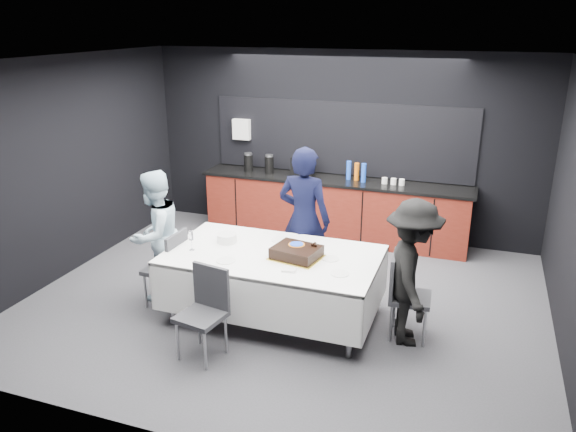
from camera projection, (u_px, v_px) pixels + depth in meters
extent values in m
plane|color=#444449|center=(285.00, 301.00, 6.76)|extent=(6.00, 6.00, 0.00)
cube|color=white|center=(285.00, 60.00, 5.83)|extent=(6.00, 5.00, 0.04)
cube|color=black|center=(340.00, 145.00, 8.52)|extent=(6.00, 0.04, 2.80)
cube|color=black|center=(169.00, 283.00, 4.07)|extent=(6.00, 0.04, 2.80)
cube|color=black|center=(67.00, 167.00, 7.24)|extent=(0.04, 5.00, 2.80)
cube|color=#5B170E|center=(334.00, 210.00, 8.57)|extent=(4.00, 0.60, 0.90)
cube|color=black|center=(335.00, 180.00, 8.41)|extent=(4.10, 0.64, 0.04)
cube|color=black|center=(340.00, 139.00, 8.47)|extent=(4.00, 0.03, 1.10)
cube|color=white|center=(242.00, 129.00, 8.91)|extent=(0.28, 0.12, 0.32)
cylinder|color=black|center=(248.00, 163.00, 8.80)|extent=(0.14, 0.14, 0.26)
cylinder|color=black|center=(269.00, 165.00, 8.69)|extent=(0.14, 0.14, 0.26)
cube|color=black|center=(303.00, 167.00, 8.51)|extent=(0.32, 0.24, 0.30)
cylinder|color=blue|center=(349.00, 170.00, 8.34)|extent=(0.07, 0.07, 0.28)
cylinder|color=orange|center=(357.00, 172.00, 8.31)|extent=(0.07, 0.07, 0.26)
cylinder|color=blue|center=(364.00, 173.00, 8.20)|extent=(0.07, 0.07, 0.28)
cylinder|color=white|center=(385.00, 181.00, 8.16)|extent=(0.08, 0.08, 0.09)
cylinder|color=white|center=(393.00, 181.00, 8.11)|extent=(0.08, 0.08, 0.09)
cylinder|color=white|center=(402.00, 182.00, 8.08)|extent=(0.08, 0.08, 0.09)
cylinder|color=#99999E|center=(248.00, 154.00, 8.75)|extent=(0.12, 0.12, 0.03)
cylinder|color=#99999E|center=(269.00, 156.00, 8.64)|extent=(0.12, 0.12, 0.03)
cylinder|color=#99999E|center=(172.00, 292.00, 6.15)|extent=(0.06, 0.06, 0.75)
cylinder|color=#99999E|center=(213.00, 258.00, 7.04)|extent=(0.06, 0.06, 0.75)
cylinder|color=#99999E|center=(350.00, 324.00, 5.52)|extent=(0.06, 0.06, 0.75)
cylinder|color=#99999E|center=(370.00, 281.00, 6.41)|extent=(0.06, 0.06, 0.75)
cube|color=white|center=(273.00, 255.00, 6.15)|extent=(2.32, 1.32, 0.04)
cube|color=white|center=(250.00, 303.00, 5.66)|extent=(2.32, 0.02, 0.55)
cube|color=white|center=(292.00, 255.00, 6.82)|extent=(2.32, 0.02, 0.55)
cube|color=white|center=(182.00, 263.00, 6.60)|extent=(0.02, 1.32, 0.55)
cube|color=white|center=(375.00, 293.00, 5.88)|extent=(0.02, 1.32, 0.55)
cube|color=yellow|center=(296.00, 257.00, 6.03)|extent=(0.58, 0.50, 0.01)
cube|color=black|center=(296.00, 252.00, 6.01)|extent=(0.54, 0.46, 0.10)
cube|color=black|center=(297.00, 247.00, 5.99)|extent=(0.54, 0.46, 0.01)
cylinder|color=orange|center=(297.00, 244.00, 6.05)|extent=(0.18, 0.18, 0.00)
cylinder|color=blue|center=(297.00, 244.00, 6.05)|extent=(0.15, 0.15, 0.01)
sphere|color=black|center=(316.00, 243.00, 6.04)|extent=(0.04, 0.04, 0.04)
sphere|color=black|center=(317.00, 245.00, 5.99)|extent=(0.04, 0.04, 0.04)
sphere|color=black|center=(313.00, 245.00, 6.01)|extent=(0.04, 0.04, 0.04)
cylinder|color=white|center=(227.00, 238.00, 6.45)|extent=(0.23, 0.23, 0.10)
cylinder|color=white|center=(226.00, 261.00, 5.96)|extent=(0.20, 0.20, 0.01)
cylinder|color=white|center=(331.00, 259.00, 6.00)|extent=(0.18, 0.18, 0.01)
cylinder|color=white|center=(340.00, 274.00, 5.66)|extent=(0.19, 0.19, 0.01)
cylinder|color=white|center=(280.00, 240.00, 6.51)|extent=(0.22, 0.22, 0.01)
cube|color=white|center=(289.00, 270.00, 5.72)|extent=(0.15, 0.11, 0.02)
cylinder|color=white|center=(192.00, 250.00, 6.24)|extent=(0.06, 0.06, 0.00)
cylinder|color=white|center=(192.00, 245.00, 6.22)|extent=(0.01, 0.01, 0.12)
cylinder|color=white|center=(191.00, 235.00, 6.18)|extent=(0.05, 0.05, 0.10)
cube|color=#2E2E33|center=(165.00, 269.00, 6.54)|extent=(0.44, 0.44, 0.05)
cube|color=#2E2E33|center=(177.00, 252.00, 6.39)|extent=(0.06, 0.42, 0.45)
cylinder|color=#99999E|center=(162.00, 279.00, 6.83)|extent=(0.03, 0.03, 0.44)
cylinder|color=#99999E|center=(146.00, 291.00, 6.53)|extent=(0.03, 0.03, 0.44)
cylinder|color=#99999E|center=(186.00, 283.00, 6.71)|extent=(0.03, 0.03, 0.44)
cylinder|color=#99999E|center=(170.00, 296.00, 6.41)|extent=(0.03, 0.03, 0.44)
cube|color=#2E2E33|center=(410.00, 298.00, 5.87)|extent=(0.44, 0.44, 0.05)
cube|color=#2E2E33|center=(394.00, 274.00, 5.84)|extent=(0.06, 0.42, 0.45)
cylinder|color=#99999E|center=(424.00, 328.00, 5.75)|extent=(0.03, 0.03, 0.44)
cylinder|color=#99999E|center=(426.00, 312.00, 6.06)|extent=(0.03, 0.03, 0.44)
cylinder|color=#99999E|center=(391.00, 323.00, 5.84)|extent=(0.03, 0.03, 0.44)
cylinder|color=#99999E|center=(394.00, 308.00, 6.15)|extent=(0.03, 0.03, 0.44)
cube|color=#2E2E33|center=(201.00, 317.00, 5.50)|extent=(0.49, 0.49, 0.05)
cube|color=#2E2E33|center=(211.00, 286.00, 5.57)|extent=(0.42, 0.11, 0.45)
cylinder|color=#99999E|center=(178.00, 341.00, 5.52)|extent=(0.03, 0.03, 0.44)
cylinder|color=#99999E|center=(205.00, 350.00, 5.36)|extent=(0.03, 0.03, 0.44)
cylinder|color=#99999E|center=(199.00, 325.00, 5.80)|extent=(0.03, 0.03, 0.44)
cylinder|color=#99999E|center=(226.00, 334.00, 5.64)|extent=(0.03, 0.03, 0.44)
imported|color=black|center=(304.00, 220.00, 6.81)|extent=(0.69, 0.48, 1.81)
imported|color=silver|center=(156.00, 235.00, 6.66)|extent=(0.71, 0.85, 1.56)
imported|color=black|center=(412.00, 273.00, 5.69)|extent=(0.81, 1.11, 1.55)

